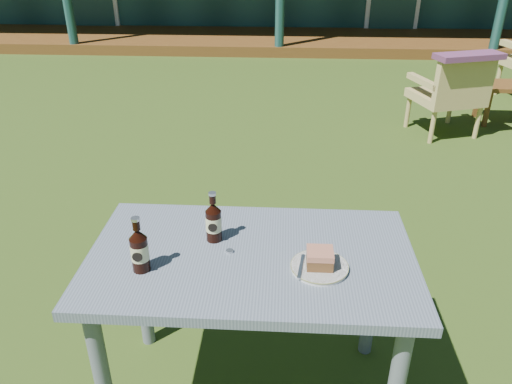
# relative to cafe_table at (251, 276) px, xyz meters

# --- Properties ---
(ground) EXTENTS (80.00, 80.00, 0.00)m
(ground) POSITION_rel_cafe_table_xyz_m (0.00, 1.60, -0.62)
(ground) COLOR #334916
(cafe_table) EXTENTS (1.20, 0.70, 0.72)m
(cafe_table) POSITION_rel_cafe_table_xyz_m (0.00, 0.00, 0.00)
(cafe_table) COLOR slate
(cafe_table) RESTS_ON ground
(plate) EXTENTS (0.20, 0.20, 0.01)m
(plate) POSITION_rel_cafe_table_xyz_m (0.24, -0.07, 0.11)
(plate) COLOR silver
(plate) RESTS_ON cafe_table
(cake_slice) EXTENTS (0.09, 0.09, 0.06)m
(cake_slice) POSITION_rel_cafe_table_xyz_m (0.24, -0.07, 0.15)
(cake_slice) COLOR #53341A
(cake_slice) RESTS_ON plate
(fork) EXTENTS (0.03, 0.14, 0.00)m
(fork) POSITION_rel_cafe_table_xyz_m (0.18, -0.08, 0.12)
(fork) COLOR silver
(fork) RESTS_ON plate
(cola_bottle_near) EXTENTS (0.06, 0.06, 0.20)m
(cola_bottle_near) POSITION_rel_cafe_table_xyz_m (-0.15, 0.09, 0.18)
(cola_bottle_near) COLOR black
(cola_bottle_near) RESTS_ON cafe_table
(cola_bottle_far) EXTENTS (0.06, 0.06, 0.21)m
(cola_bottle_far) POSITION_rel_cafe_table_xyz_m (-0.38, -0.11, 0.19)
(cola_bottle_far) COLOR black
(cola_bottle_far) RESTS_ON cafe_table
(bottle_cap) EXTENTS (0.03, 0.03, 0.01)m
(bottle_cap) POSITION_rel_cafe_table_xyz_m (-0.08, 0.01, 0.11)
(bottle_cap) COLOR silver
(bottle_cap) RESTS_ON cafe_table
(armchair_left) EXTENTS (0.70, 0.68, 0.77)m
(armchair_left) POSITION_rel_cafe_table_xyz_m (1.66, 3.14, -0.19)
(armchair_left) COLOR tan
(armchair_left) RESTS_ON ground
(floral_throw) EXTENTS (0.64, 0.39, 0.05)m
(floral_throw) POSITION_rel_cafe_table_xyz_m (1.71, 2.99, 0.17)
(floral_throw) COLOR #613154
(floral_throw) RESTS_ON armchair_left
(side_table) EXTENTS (0.60, 0.40, 0.40)m
(side_table) POSITION_rel_cafe_table_xyz_m (2.38, 3.55, -0.28)
(side_table) COLOR #593615
(side_table) RESTS_ON ground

